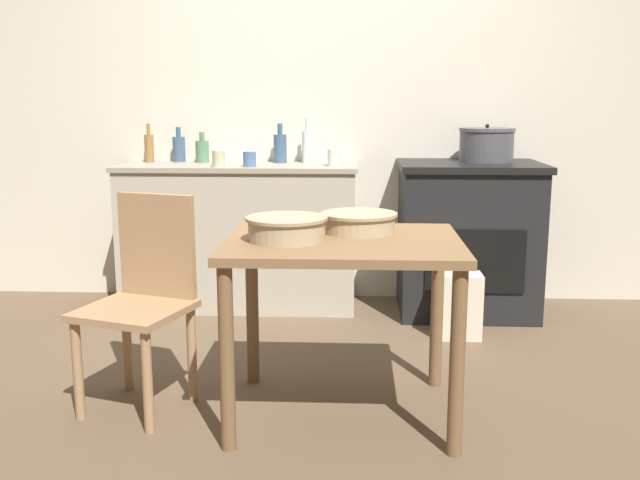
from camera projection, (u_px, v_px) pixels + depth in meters
name	position (u px, v px, depth m)	size (l,w,h in m)	color
ground_plane	(314.00, 388.00, 3.21)	(14.00, 14.00, 0.00)	brown
wall_back	(328.00, 100.00, 4.51)	(8.00, 0.07, 2.55)	beige
counter_cabinet	(240.00, 236.00, 4.43)	(1.46, 0.52, 0.89)	#B2A893
stove	(467.00, 238.00, 4.29)	(0.84, 0.65, 0.91)	black
work_table	(343.00, 267.00, 2.83)	(0.93, 0.75, 0.74)	olive
chair	(144.00, 296.00, 2.97)	(0.50, 0.50, 0.89)	#A87F56
flour_sack	(459.00, 306.00, 3.87)	(0.24, 0.17, 0.36)	beige
stock_pot	(486.00, 145.00, 4.24)	(0.33, 0.33, 0.22)	#4C4C51
mixing_bowl_large	(359.00, 221.00, 2.95)	(0.32, 0.32, 0.08)	tan
mixing_bowl_small	(287.00, 227.00, 2.77)	(0.32, 0.32, 0.09)	tan
bottle_far_left	(179.00, 148.00, 4.51)	(0.08, 0.08, 0.22)	#3D5675
bottle_left	(280.00, 148.00, 4.43)	(0.08, 0.08, 0.24)	#3D5675
bottle_mid_left	(149.00, 147.00, 4.46)	(0.06, 0.06, 0.24)	olive
bottle_center_left	(202.00, 151.00, 4.46)	(0.08, 0.08, 0.19)	#517F5B
bottle_center	(307.00, 146.00, 4.42)	(0.06, 0.06, 0.27)	silver
cup_center_right	(335.00, 158.00, 4.21)	(0.08, 0.08, 0.10)	silver
cup_mid_right	(219.00, 159.00, 4.16)	(0.07, 0.07, 0.10)	beige
cup_right	(250.00, 159.00, 4.19)	(0.08, 0.08, 0.09)	#4C6B99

